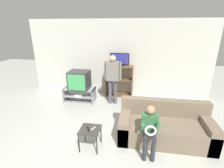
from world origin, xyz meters
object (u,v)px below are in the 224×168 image
remote_control_black (88,129)px  person_seated_child (150,127)px  media_shelf (119,80)px  couch (164,127)px  person_standing_adult (113,75)px  television_main (79,80)px  remote_control_white (93,129)px  snack_table (90,132)px  tv_stand (80,95)px  television_flat (120,60)px

remote_control_black → person_seated_child: person_seated_child is taller
media_shelf → couch: media_shelf is taller
person_standing_adult → television_main: bearing=179.6°
remote_control_black → couch: 1.63m
remote_control_white → couch: 1.54m
remote_control_black → snack_table: bearing=-24.8°
remote_control_black → person_seated_child: size_ratio=0.15×
tv_stand → couch: bearing=-32.1°
remote_control_black → remote_control_white: size_ratio=1.00×
media_shelf → snack_table: size_ratio=2.53×
television_main → remote_control_black: bearing=-66.1°
media_shelf → snack_table: bearing=-95.0°
tv_stand → television_main: (0.03, -0.00, 0.51)m
person_standing_adult → couch: bearing=-48.4°
snack_table → remote_control_black: 0.08m
snack_table → person_seated_child: bearing=2.5°
remote_control_black → couch: bearing=-12.6°
television_main → person_standing_adult: (1.09, -0.01, 0.21)m
snack_table → person_standing_adult: (0.12, 2.09, 0.57)m
television_flat → remote_control_white: (-0.19, -2.75, -0.85)m
remote_control_white → tv_stand: bearing=140.1°
tv_stand → remote_control_black: remote_control_black is taller
remote_control_black → couch: (1.53, 0.54, -0.16)m
snack_table → remote_control_black: bearing=-172.7°
snack_table → couch: (1.50, 0.54, -0.09)m
television_flat → remote_control_white: television_flat is taller
television_flat → snack_table: size_ratio=1.50×
television_flat → remote_control_black: bearing=-95.8°
couch → person_standing_adult: person_standing_adult is taller
television_flat → snack_table: television_flat is taller
snack_table → tv_stand: bearing=115.2°
television_flat → snack_table: bearing=-95.1°
remote_control_black → person_standing_adult: bearing=53.6°
snack_table → television_main: bearing=114.7°
television_main → remote_control_black: 2.32m
couch → snack_table: bearing=-160.2°
television_main → couch: 2.95m
television_main → couch: (2.46, -1.56, -0.45)m
media_shelf → person_standing_adult: size_ratio=0.70×
remote_control_black → couch: couch is taller
television_main → media_shelf: size_ratio=0.58×
media_shelf → person_standing_adult: person_standing_adult is taller
tv_stand → person_standing_adult: (1.11, -0.01, 0.72)m
tv_stand → remote_control_white: 2.35m
television_main → media_shelf: bearing=29.5°
couch → remote_control_black: bearing=-160.5°
media_shelf → snack_table: media_shelf is taller
couch → person_seated_child: person_seated_child is taller
snack_table → couch: bearing=19.8°
remote_control_white → person_seated_child: 1.09m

